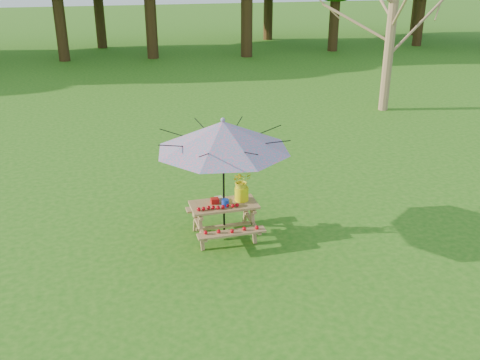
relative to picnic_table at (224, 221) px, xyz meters
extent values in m
plane|color=#206212|center=(-1.43, -2.20, -0.33)|extent=(120.00, 120.00, 0.00)
cylinder|color=#9A7054|center=(7.40, 7.47, 1.98)|extent=(0.31, 0.31, 4.61)
cube|color=olive|center=(0.00, 0.00, 0.32)|extent=(1.20, 0.62, 0.04)
cube|color=olive|center=(0.00, -0.55, 0.03)|extent=(1.20, 0.22, 0.04)
cube|color=olive|center=(0.00, 0.55, 0.03)|extent=(1.20, 0.22, 0.04)
cylinder|color=black|center=(0.00, 0.00, 0.80)|extent=(0.04, 0.04, 2.25)
cone|color=#2191BC|center=(0.00, 0.00, 1.62)|extent=(2.86, 2.86, 0.51)
sphere|color=#2191BC|center=(0.00, 0.00, 1.90)|extent=(0.08, 0.08, 0.08)
cube|color=#B4120E|center=(-0.15, 0.07, 0.39)|extent=(0.14, 0.12, 0.10)
cylinder|color=#1635B6|center=(0.00, -0.10, 0.41)|extent=(0.13, 0.13, 0.13)
cube|color=beige|center=(-0.06, 0.16, 0.38)|extent=(0.13, 0.13, 0.07)
cylinder|color=yellow|center=(0.35, 0.07, 0.47)|extent=(0.25, 0.25, 0.25)
imported|color=yellow|center=(0.35, 0.07, 0.72)|extent=(0.37, 0.33, 0.38)
camera|label=1|loc=(-2.00, -8.50, 4.38)|focal=40.00mm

